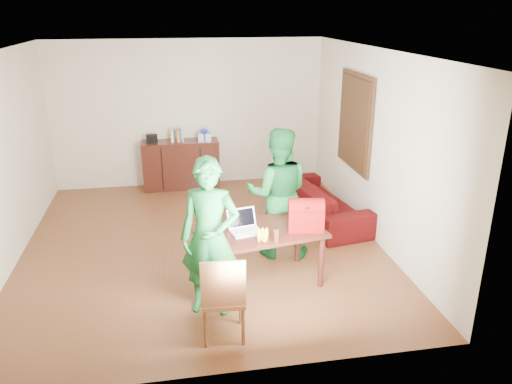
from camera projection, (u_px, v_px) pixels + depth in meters
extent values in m
cube|color=#4A2912|center=(203.00, 247.00, 7.22)|extent=(5.00, 5.50, 0.10)
cube|color=white|center=(195.00, 47.00, 6.24)|extent=(5.00, 5.50, 0.10)
cube|color=beige|center=(189.00, 113.00, 9.31)|extent=(5.00, 0.10, 2.70)
cube|color=beige|center=(223.00, 246.00, 4.14)|extent=(5.00, 0.10, 2.70)
cube|color=beige|center=(377.00, 146.00, 7.15)|extent=(0.10, 5.50, 2.70)
cube|color=#3F2614|center=(355.00, 122.00, 7.71)|extent=(0.04, 1.28, 1.48)
cube|color=#4F3417|center=(353.00, 122.00, 7.70)|extent=(0.01, 1.18, 1.36)
cube|color=black|center=(181.00, 165.00, 9.33)|extent=(1.40, 0.45, 0.90)
cube|color=black|center=(152.00, 139.00, 9.06)|extent=(0.20, 0.14, 0.14)
cube|color=silver|center=(204.00, 136.00, 9.22)|extent=(0.24, 0.22, 0.14)
ellipsoid|color=#1B35AF|center=(204.00, 131.00, 9.18)|extent=(0.14, 0.14, 0.07)
cube|color=black|center=(259.00, 232.00, 5.97)|extent=(1.64, 1.10, 0.04)
cylinder|color=black|center=(213.00, 281.00, 5.58)|extent=(0.07, 0.07, 0.67)
cylinder|color=black|center=(321.00, 262.00, 6.01)|extent=(0.07, 0.07, 0.67)
cylinder|color=black|center=(198.00, 254.00, 6.18)|extent=(0.07, 0.07, 0.67)
cylinder|color=black|center=(298.00, 238.00, 6.62)|extent=(0.07, 0.07, 0.67)
cube|color=brown|center=(223.00, 298.00, 5.05)|extent=(0.46, 0.45, 0.05)
cube|color=brown|center=(223.00, 285.00, 4.78)|extent=(0.44, 0.06, 0.50)
imported|color=#166429|center=(210.00, 238.00, 5.35)|extent=(0.74, 0.59, 1.78)
imported|color=#156228|center=(278.00, 193.00, 6.63)|extent=(0.97, 0.82, 1.78)
cube|color=white|center=(246.00, 232.00, 5.90)|extent=(0.40, 0.32, 0.02)
cube|color=black|center=(246.00, 222.00, 5.85)|extent=(0.36, 0.16, 0.22)
cylinder|color=#511E12|center=(276.00, 235.00, 5.62)|extent=(0.07, 0.07, 0.19)
cube|color=maroon|center=(306.00, 217.00, 5.93)|extent=(0.46, 0.31, 0.31)
imported|color=#3E0A08|center=(321.00, 201.00, 7.99)|extent=(1.16, 2.19, 0.61)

